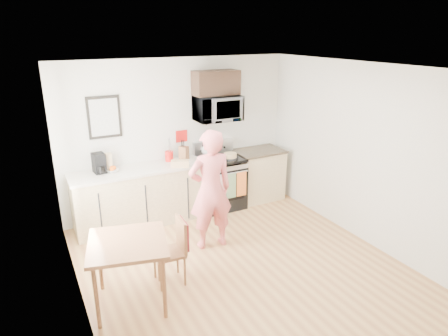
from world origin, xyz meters
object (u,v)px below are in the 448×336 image
range (220,184)px  microwave (217,108)px  person (210,190)px  dining_table (128,249)px  chair (178,241)px  cake (230,156)px

range → microwave: (-0.00, 0.10, 1.32)m
person → dining_table: bearing=33.3°
range → microwave: microwave is taller
chair → cake: bearing=49.0°
range → chair: 2.29m
range → dining_table: bearing=-137.9°
person → chair: 1.00m
range → person: bearing=-122.7°
microwave → person: 1.71m
person → cake: bearing=-125.6°
person → chair: (-0.73, -0.59, -0.33)m
microwave → person: microwave is taller
chair → cake: size_ratio=3.09×
person → cake: 1.35m
microwave → cake: size_ratio=2.78×
cake → dining_table: bearing=-141.5°
range → dining_table: range is taller
range → chair: bearing=-130.2°
range → person: 1.45m
microwave → person: size_ratio=0.43×
dining_table → cake: bearing=38.5°
chair → cake: 2.32m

